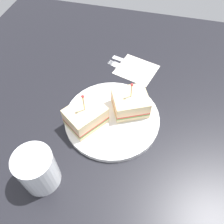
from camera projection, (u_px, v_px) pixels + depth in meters
ground_plane at (112, 122)px, 60.47cm from camera, size 106.76×106.76×2.00cm
plate at (112, 118)px, 59.17cm from camera, size 24.12×24.12×1.25cm
sandwich_half_front at (130, 103)px, 58.20cm from camera, size 10.63×10.98×9.36cm
sandwich_half_back at (86, 116)px, 55.47cm from camera, size 11.29×10.83×10.36cm
drink_glass at (38, 171)px, 46.77cm from camera, size 7.85×7.85×9.64cm
napkin at (136, 70)px, 70.84cm from camera, size 13.00×13.78×0.15cm
fork at (123, 68)px, 71.24cm from camera, size 5.44×13.03×0.35cm
knife at (129, 62)px, 72.67cm from camera, size 4.46×12.78×0.35cm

